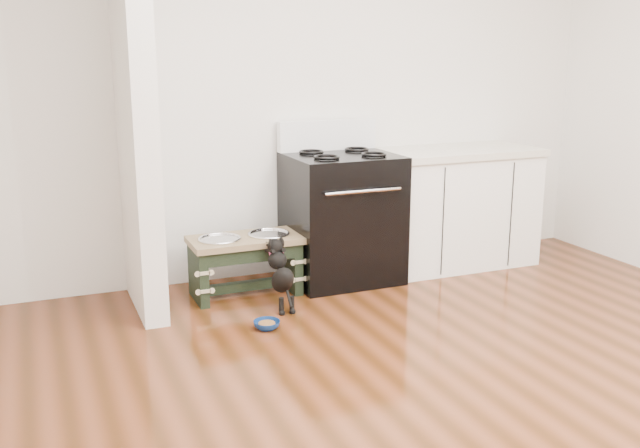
{
  "coord_description": "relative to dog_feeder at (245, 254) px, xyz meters",
  "views": [
    {
      "loc": [
        -1.82,
        -2.42,
        1.64
      ],
      "look_at": [
        -0.08,
        1.76,
        0.53
      ],
      "focal_mm": 40.0,
      "sensor_mm": 36.0,
      "label": 1
    }
  ],
  "objects": [
    {
      "name": "room_shell",
      "position": [
        0.5,
        -2.08,
        1.33
      ],
      "size": [
        5.0,
        5.0,
        5.0
      ],
      "color": "silver",
      "rests_on": "ground"
    },
    {
      "name": "cabinet_run",
      "position": [
        1.73,
        0.1,
        0.16
      ],
      "size": [
        1.24,
        0.64,
        0.91
      ],
      "color": "white",
      "rests_on": "ground"
    },
    {
      "name": "floor_bowl",
      "position": [
        -0.07,
        -0.65,
        -0.27
      ],
      "size": [
        0.19,
        0.19,
        0.05
      ],
      "rotation": [
        0.0,
        0.0,
        -0.18
      ],
      "color": "navy",
      "rests_on": "ground"
    },
    {
      "name": "partition_wall",
      "position": [
        -0.67,
        0.02,
        1.06
      ],
      "size": [
        0.15,
        0.8,
        2.7
      ],
      "primitive_type": "cube",
      "color": "silver",
      "rests_on": "ground"
    },
    {
      "name": "dog_feeder",
      "position": [
        0.0,
        0.0,
        0.0
      ],
      "size": [
        0.75,
        0.4,
        0.43
      ],
      "color": "black",
      "rests_on": "ground"
    },
    {
      "name": "ground",
      "position": [
        0.5,
        -2.08,
        -0.29
      ],
      "size": [
        5.0,
        5.0,
        0.0
      ],
      "primitive_type": "plane",
      "color": "#3E1F0B",
      "rests_on": "ground"
    },
    {
      "name": "oven_range",
      "position": [
        0.75,
        0.08,
        0.19
      ],
      "size": [
        0.76,
        0.69,
        1.14
      ],
      "color": "black",
      "rests_on": "ground"
    },
    {
      "name": "puppy",
      "position": [
        0.13,
        -0.34,
        -0.04
      ],
      "size": [
        0.13,
        0.38,
        0.46
      ],
      "color": "black",
      "rests_on": "ground"
    }
  ]
}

